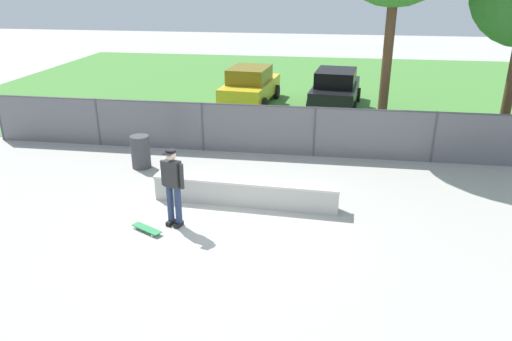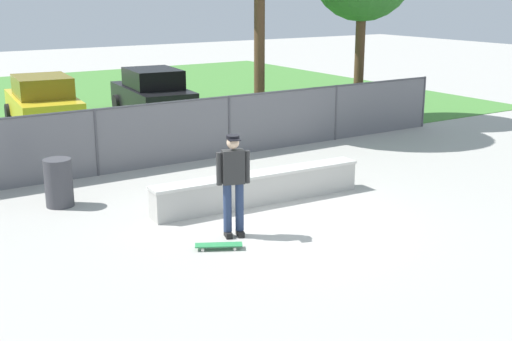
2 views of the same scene
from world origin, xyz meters
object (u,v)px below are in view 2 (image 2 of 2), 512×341
concrete_ledge (259,188)px  skateboard (219,245)px  car_yellow (43,102)px  car_black (153,92)px  skateboarder (233,180)px  trash_bin (59,183)px

concrete_ledge → skateboard: concrete_ledge is taller
skateboard → car_yellow: size_ratio=0.18×
car_black → skateboard: bearing=-109.1°
skateboarder → car_black: (3.56, 11.44, -0.19)m
concrete_ledge → car_black: car_black is taller
skateboarder → trash_bin: (-2.11, 3.36, -0.54)m
skateboarder → skateboard: size_ratio=2.30×
concrete_ledge → skateboarder: bearing=-136.2°
car_yellow → trash_bin: size_ratio=4.43×
car_yellow → car_black: size_ratio=1.00×
skateboard → trash_bin: size_ratio=0.81×
concrete_ledge → trash_bin: size_ratio=4.76×
car_black → trash_bin: 9.87m
concrete_ledge → car_yellow: bearing=98.8°
car_black → concrete_ledge: bearing=-102.1°
car_yellow → skateboard: bearing=-91.8°
car_yellow → skateboarder: bearing=-89.2°
skateboard → trash_bin: bearing=112.6°
car_yellow → trash_bin: car_yellow is taller
skateboarder → trash_bin: size_ratio=1.87×
skateboard → car_black: bearing=70.9°
car_black → trash_bin: (-5.67, -8.07, -0.35)m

